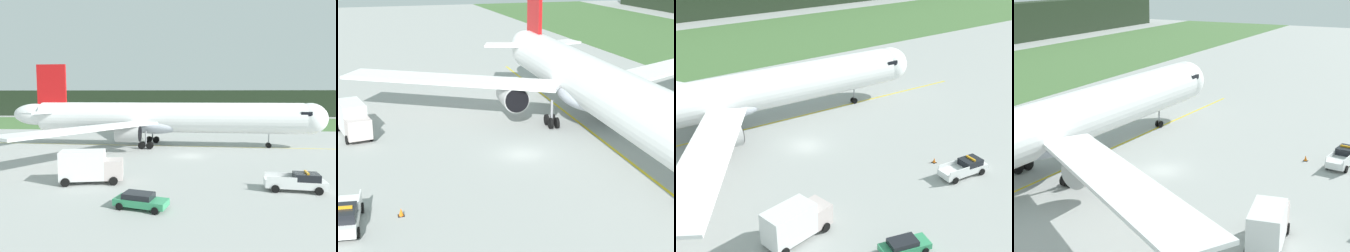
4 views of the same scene
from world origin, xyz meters
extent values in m
plane|color=#9EA29F|center=(0.00, 0.00, 0.00)|extent=(320.00, 320.00, 0.00)
cube|color=yellow|center=(-3.87, 9.20, 0.00)|extent=(74.97, 3.99, 0.01)
cylinder|color=white|center=(-3.87, 9.20, 5.19)|extent=(47.11, 7.67, 5.37)
ellipsoid|color=white|center=(20.62, 7.99, 5.19)|extent=(6.16, 5.65, 5.37)
ellipsoid|color=#B4BBC8|center=(-6.21, 9.31, 3.71)|extent=(10.67, 6.14, 2.95)
cube|color=black|center=(19.35, 8.06, 6.13)|extent=(2.05, 5.18, 0.70)
cylinder|color=#B0B0B0|center=(-9.02, 16.84, 3.13)|extent=(3.94, 3.01, 2.82)
cylinder|color=black|center=(-7.07, 16.75, 3.13)|extent=(0.25, 2.60, 2.60)
cube|color=white|center=(-14.02, -4.02, 4.52)|extent=(17.49, 23.88, 0.35)
cylinder|color=#B0B0B0|center=(-9.74, 2.10, 3.13)|extent=(3.94, 3.01, 2.82)
cylinder|color=black|center=(-7.79, 2.00, 3.13)|extent=(0.25, 2.60, 2.60)
cylinder|color=gray|center=(13.93, 8.32, 1.70)|extent=(0.20, 0.20, 2.50)
cylinder|color=black|center=(13.94, 8.58, 0.45)|extent=(0.91, 0.26, 0.90)
cylinder|color=black|center=(13.92, 8.06, 0.45)|extent=(0.91, 0.26, 0.90)
cylinder|color=gray|center=(-7.04, 12.85, 1.85)|extent=(0.28, 0.28, 2.50)
cylinder|color=black|center=(-6.36, 12.46, 0.60)|extent=(1.21, 0.36, 1.20)
cylinder|color=black|center=(-6.33, 13.16, 0.60)|extent=(1.21, 0.36, 1.20)
cylinder|color=black|center=(-7.76, 12.53, 0.60)|extent=(1.21, 0.36, 1.20)
cylinder|color=black|center=(-7.72, 13.23, 0.60)|extent=(1.21, 0.36, 1.20)
cylinder|color=gray|center=(-7.38, 5.88, 1.85)|extent=(0.28, 0.28, 2.50)
cylinder|color=black|center=(-6.67, 6.19, 0.60)|extent=(1.21, 0.36, 1.20)
cylinder|color=black|center=(-6.70, 5.49, 0.60)|extent=(1.21, 0.36, 1.20)
cylinder|color=black|center=(-8.07, 6.26, 0.60)|extent=(1.21, 0.36, 1.20)
cylinder|color=black|center=(-8.10, 5.56, 0.60)|extent=(1.21, 0.36, 1.20)
cube|color=white|center=(10.16, -16.47, 0.73)|extent=(5.87, 2.62, 0.70)
cube|color=black|center=(11.17, -16.60, 1.43)|extent=(2.47, 2.05, 0.70)
cube|color=white|center=(8.92, -15.39, 1.31)|extent=(2.72, 0.43, 0.45)
cube|color=white|center=(8.69, -17.22, 1.31)|extent=(2.72, 0.43, 0.45)
cube|color=orange|center=(11.17, -16.60, 1.86)|extent=(0.36, 1.38, 0.16)
cylinder|color=black|center=(12.20, -15.72, 0.38)|extent=(0.78, 0.33, 0.76)
cylinder|color=black|center=(11.96, -17.69, 0.38)|extent=(0.78, 0.33, 0.76)
cylinder|color=black|center=(8.36, -15.25, 0.38)|extent=(0.78, 0.33, 0.76)
cylinder|color=black|center=(8.12, -17.22, 0.38)|extent=(0.78, 0.33, 0.76)
cube|color=beige|center=(-7.99, -14.64, 1.45)|extent=(2.29, 2.69, 2.00)
cube|color=silver|center=(-11.15, -15.19, 1.95)|extent=(4.87, 3.15, 3.00)
cylinder|color=#99999E|center=(-10.26, -15.04, 0.36)|extent=(0.78, 0.23, 1.04)
cylinder|color=#99999E|center=(-12.04, -15.35, 0.36)|extent=(0.78, 0.23, 1.04)
cylinder|color=black|center=(-8.19, -13.46, 0.45)|extent=(0.93, 0.41, 0.90)
cylinder|color=black|center=(-7.78, -15.82, 0.45)|extent=(0.93, 0.41, 0.90)
cylinder|color=black|center=(-12.92, -14.28, 0.45)|extent=(0.93, 0.41, 0.90)
cube|color=#33925F|center=(-3.96, -22.12, 0.57)|extent=(4.66, 2.78, 0.55)
cube|color=black|center=(-4.17, -22.06, 1.08)|extent=(2.75, 2.09, 0.45)
cylinder|color=black|center=(-2.26, -21.66, 0.30)|extent=(0.63, 0.33, 0.60)
cylinder|color=black|center=(-2.71, -23.36, 0.30)|extent=(0.63, 0.33, 0.60)
cylinder|color=black|center=(-5.21, -20.88, 0.30)|extent=(0.63, 0.33, 0.60)
cube|color=black|center=(9.78, -12.57, 0.01)|extent=(0.48, 0.48, 0.03)
cone|color=orange|center=(9.78, -12.57, 0.32)|extent=(0.37, 0.37, 0.57)
camera|label=1|loc=(-0.18, -46.40, 9.24)|focal=33.15mm
camera|label=2|loc=(46.98, -15.95, 18.23)|focal=59.40mm
camera|label=3|loc=(-26.37, -43.90, 25.57)|focal=48.32mm
camera|label=4|loc=(-45.93, -26.22, 20.01)|focal=57.55mm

